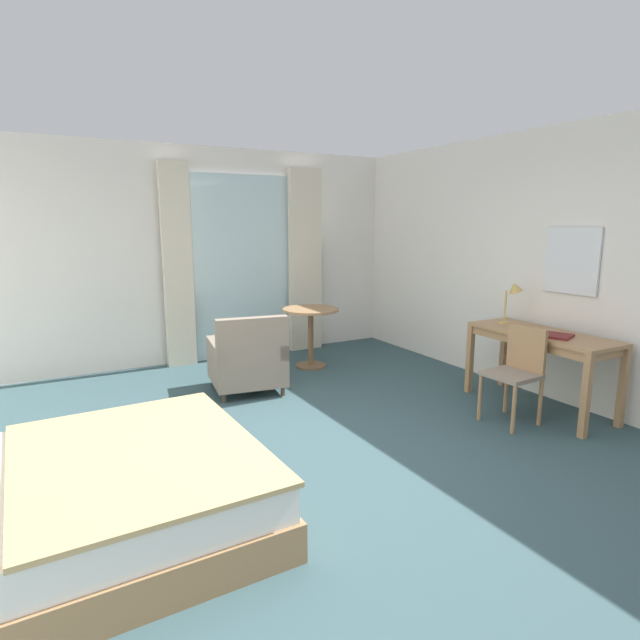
{
  "coord_description": "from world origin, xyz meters",
  "views": [
    {
      "loc": [
        -1.71,
        -3.23,
        1.81
      ],
      "look_at": [
        0.3,
        0.41,
        1.02
      ],
      "focal_mm": 28.84,
      "sensor_mm": 36.0,
      "label": 1
    }
  ],
  "objects": [
    {
      "name": "round_cafe_table",
      "position": [
        1.24,
        2.37,
        0.56
      ],
      "size": [
        0.7,
        0.7,
        0.75
      ],
      "color": "#9E754C",
      "rests_on": "ground"
    },
    {
      "name": "armchair_by_window",
      "position": [
        0.19,
        1.84,
        0.34
      ],
      "size": [
        0.85,
        0.88,
        0.86
      ],
      "color": "gray",
      "rests_on": "ground"
    },
    {
      "name": "writing_desk",
      "position": [
        2.51,
        -0.02,
        0.67
      ],
      "size": [
        0.59,
        1.43,
        0.77
      ],
      "color": "#9E754C",
      "rests_on": "ground"
    },
    {
      "name": "wall_back",
      "position": [
        0.0,
        3.42,
        1.38
      ],
      "size": [
        5.98,
        0.12,
        2.75
      ],
      "primitive_type": "cube",
      "color": "silver",
      "rests_on": "ground"
    },
    {
      "name": "bed",
      "position": [
        -1.69,
        -0.21,
        0.25
      ],
      "size": [
        2.16,
        1.77,
        0.96
      ],
      "color": "#9E754C",
      "rests_on": "ground"
    },
    {
      "name": "ground",
      "position": [
        0.0,
        0.0,
        -0.05
      ],
      "size": [
        6.38,
        7.35,
        0.1
      ],
      "primitive_type": "cube",
      "color": "#334C51"
    },
    {
      "name": "wall_mirror",
      "position": [
        2.85,
        -0.02,
        1.44
      ],
      "size": [
        0.02,
        0.58,
        0.65
      ],
      "color": "silver"
    },
    {
      "name": "balcony_glass_door",
      "position": [
        0.72,
        3.34,
        1.21
      ],
      "size": [
        1.34,
        0.02,
        2.42
      ],
      "primitive_type": "cube",
      "color": "silver",
      "rests_on": "ground"
    },
    {
      "name": "curtain_panel_left",
      "position": [
        -0.17,
        3.24,
        1.27
      ],
      "size": [
        0.36,
        0.1,
        2.54
      ],
      "primitive_type": "cube",
      "color": "beige",
      "rests_on": "ground"
    },
    {
      "name": "curtain_panel_right",
      "position": [
        1.61,
        3.24,
        1.27
      ],
      "size": [
        0.48,
        0.1,
        2.54
      ],
      "primitive_type": "cube",
      "color": "beige",
      "rests_on": "ground"
    },
    {
      "name": "closed_book",
      "position": [
        2.43,
        -0.23,
        0.78
      ],
      "size": [
        0.33,
        0.33,
        0.02
      ],
      "primitive_type": "cube",
      "rotation": [
        0.0,
        0.0,
        0.37
      ],
      "color": "maroon",
      "rests_on": "writing_desk"
    },
    {
      "name": "wall_right",
      "position": [
        2.93,
        0.0,
        1.38
      ],
      "size": [
        0.12,
        6.95,
        2.75
      ],
      "primitive_type": "cube",
      "color": "silver",
      "rests_on": "ground"
    },
    {
      "name": "desk_chair",
      "position": [
        2.03,
        -0.15,
        0.5
      ],
      "size": [
        0.43,
        0.43,
        0.88
      ],
      "color": "gray",
      "rests_on": "ground"
    },
    {
      "name": "desk_lamp",
      "position": [
        2.6,
        0.44,
        1.09
      ],
      "size": [
        0.23,
        0.16,
        0.45
      ],
      "color": "tan",
      "rests_on": "writing_desk"
    }
  ]
}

